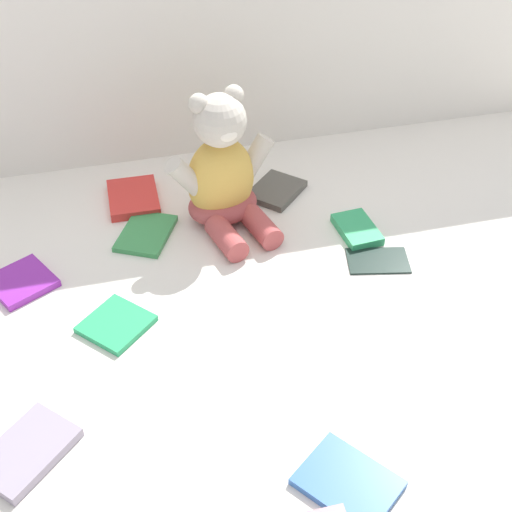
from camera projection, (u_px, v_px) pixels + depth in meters
ground_plane at (244, 264)px, 1.26m from camera, size 3.20×3.20×0.00m
backdrop_drape at (194, 18)px, 1.38m from camera, size 1.77×0.03×0.59m
teddy_bear at (223, 175)px, 1.30m from camera, size 0.22×0.22×0.27m
book_case_0 at (22, 282)px, 1.21m from camera, size 0.13×0.13×0.01m
book_case_1 at (378, 260)px, 1.26m from camera, size 0.12×0.09×0.01m
book_case_2 at (357, 230)px, 1.32m from camera, size 0.07×0.11×0.02m
book_case_3 at (276, 190)px, 1.43m from camera, size 0.14×0.14×0.01m
book_case_4 at (146, 233)px, 1.32m from camera, size 0.13×0.15×0.01m
book_case_5 at (116, 324)px, 1.14m from camera, size 0.14×0.14×0.01m
book_case_6 at (348, 483)px, 0.92m from camera, size 0.15×0.16×0.01m
book_case_8 at (133, 198)px, 1.40m from camera, size 0.10×0.13×0.02m
book_case_9 at (27, 451)px, 0.95m from camera, size 0.15×0.15×0.02m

